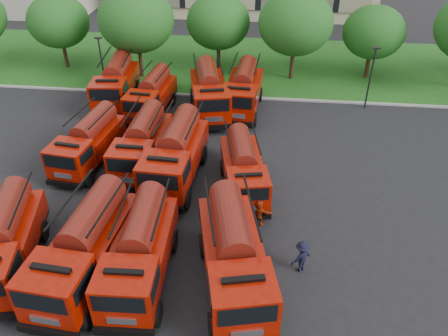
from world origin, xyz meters
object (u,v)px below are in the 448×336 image
object	(u,v)px
fire_truck_5	(142,143)
fire_truck_3	(234,255)
firefighter_3	(300,270)
fire_truck_11	(243,90)
fire_truck_7	(243,169)
fire_truck_8	(116,83)
fire_truck_2	(140,250)
fire_truck_10	(209,92)
fire_truck_6	(176,154)
fire_truck_0	(5,242)
fire_truck_1	(85,247)
firefighter_5	(258,223)
fire_truck_4	(89,142)
firefighter_4	(75,182)
fire_truck_9	(151,95)

from	to	relation	value
fire_truck_5	fire_truck_3	bearing A→B (deg)	-53.70
firefighter_3	fire_truck_11	bearing A→B (deg)	-114.43
fire_truck_7	fire_truck_8	xyz separation A→B (m)	(-11.35, 11.04, 0.22)
fire_truck_2	fire_truck_8	bearing A→B (deg)	108.35
fire_truck_8	fire_truck_10	size ratio (longest dim) A/B	0.96
fire_truck_3	fire_truck_6	size ratio (longest dim) A/B	1.03
fire_truck_7	fire_truck_2	bearing A→B (deg)	-130.87
fire_truck_5	firefighter_3	xyz separation A→B (m)	(9.99, -8.26, -1.65)
fire_truck_0	firefighter_3	bearing A→B (deg)	-8.59
firefighter_3	fire_truck_6	bearing A→B (deg)	-80.94
fire_truck_1	fire_truck_10	distance (m)	17.98
fire_truck_10	firefighter_5	size ratio (longest dim) A/B	4.96
fire_truck_1	firefighter_5	distance (m)	9.30
firefighter_3	firefighter_5	size ratio (longest dim) A/B	1.08
fire_truck_4	fire_truck_10	xyz separation A→B (m)	(6.85, 8.17, 0.21)
fire_truck_4	fire_truck_5	distance (m)	3.60
fire_truck_4	fire_truck_7	world-z (taller)	fire_truck_4
fire_truck_10	fire_truck_5	bearing A→B (deg)	-124.65
fire_truck_1	firefighter_4	size ratio (longest dim) A/B	4.69
fire_truck_8	firefighter_4	xyz separation A→B (m)	(0.73, -11.47, -1.75)
fire_truck_5	fire_truck_6	world-z (taller)	fire_truck_6
fire_truck_9	fire_truck_4	bearing A→B (deg)	-102.53
fire_truck_11	firefighter_5	xyz separation A→B (m)	(1.93, -13.92, -1.73)
fire_truck_7	fire_truck_10	distance (m)	10.64
fire_truck_1	fire_truck_2	xyz separation A→B (m)	(2.58, 0.15, -0.10)
fire_truck_4	fire_truck_9	bearing A→B (deg)	79.78
fire_truck_0	fire_truck_4	world-z (taller)	fire_truck_0
fire_truck_3	fire_truck_7	bearing A→B (deg)	77.65
fire_truck_6	fire_truck_7	distance (m)	4.31
fire_truck_10	fire_truck_11	size ratio (longest dim) A/B	1.07
fire_truck_1	fire_truck_2	size ratio (longest dim) A/B	1.07
fire_truck_3	firefighter_5	distance (m)	4.74
fire_truck_2	fire_truck_1	bearing A→B (deg)	-179.22
fire_truck_5	fire_truck_8	distance (m)	10.16
fire_truck_4	fire_truck_6	xyz separation A→B (m)	(6.06, -1.14, 0.22)
fire_truck_8	fire_truck_9	world-z (taller)	fire_truck_8
fire_truck_8	fire_truck_1	bearing A→B (deg)	-82.60
fire_truck_7	fire_truck_8	size ratio (longest dim) A/B	0.88
fire_truck_9	fire_truck_3	bearing A→B (deg)	-59.65
fire_truck_4	firefighter_4	distance (m)	2.83
firefighter_4	firefighter_5	world-z (taller)	firefighter_4
fire_truck_3	fire_truck_10	bearing A→B (deg)	88.36
fire_truck_6	fire_truck_3	bearing A→B (deg)	-58.94
fire_truck_1	fire_truck_3	size ratio (longest dim) A/B	0.97
fire_truck_5	fire_truck_2	bearing A→B (deg)	-75.21
fire_truck_5	fire_truck_11	bearing A→B (deg)	56.65
fire_truck_4	firefighter_5	world-z (taller)	fire_truck_4
fire_truck_1	firefighter_3	world-z (taller)	fire_truck_1
fire_truck_0	fire_truck_6	bearing A→B (deg)	37.65
fire_truck_11	firefighter_5	distance (m)	14.16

